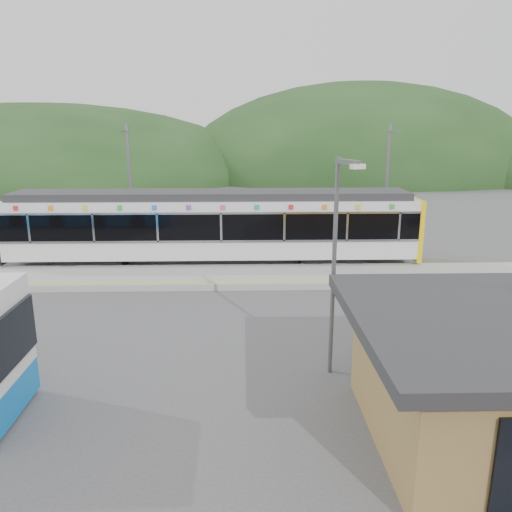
{
  "coord_description": "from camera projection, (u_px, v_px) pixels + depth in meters",
  "views": [
    {
      "loc": [
        -0.92,
        -18.68,
        6.84
      ],
      "look_at": [
        -0.38,
        1.0,
        1.73
      ],
      "focal_mm": 35.0,
      "sensor_mm": 36.0,
      "label": 1
    }
  ],
  "objects": [
    {
      "name": "platform",
      "position": [
        263.0,
        276.0,
        22.97
      ],
      "size": [
        26.0,
        3.2,
        0.3
      ],
      "primitive_type": "cube",
      "color": "#9E9E99",
      "rests_on": "ground"
    },
    {
      "name": "hills",
      "position": [
        384.0,
        267.0,
        25.1
      ],
      "size": [
        146.0,
        149.0,
        26.0
      ],
      "color": "#1E3D19",
      "rests_on": "ground"
    },
    {
      "name": "catenary_mast_east",
      "position": [
        386.0,
        187.0,
        27.37
      ],
      "size": [
        0.18,
        1.8,
        7.0
      ],
      "color": "slate",
      "rests_on": "ground"
    },
    {
      "name": "catenary_mast_west",
      "position": [
        130.0,
        187.0,
        27.0
      ],
      "size": [
        0.18,
        1.8,
        7.0
      ],
      "color": "slate",
      "rests_on": "ground"
    },
    {
      "name": "yellow_line",
      "position": [
        264.0,
        282.0,
        21.68
      ],
      "size": [
        26.0,
        0.1,
        0.01
      ],
      "primitive_type": "cube",
      "color": "yellow",
      "rests_on": "platform"
    },
    {
      "name": "ground",
      "position": [
        266.0,
        304.0,
        19.82
      ],
      "size": [
        120.0,
        120.0,
        0.0
      ],
      "primitive_type": "plane",
      "color": "#4C4C4F",
      "rests_on": "ground"
    },
    {
      "name": "train",
      "position": [
        213.0,
        225.0,
        25.04
      ],
      "size": [
        20.44,
        3.01,
        3.74
      ],
      "color": "black",
      "rests_on": "ground"
    },
    {
      "name": "lamp_post",
      "position": [
        335.0,
        250.0,
        13.34
      ],
      "size": [
        0.47,
        1.12,
        6.09
      ],
      "rotation": [
        0.0,
        0.0,
        0.36
      ],
      "color": "slate",
      "rests_on": "ground"
    }
  ]
}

